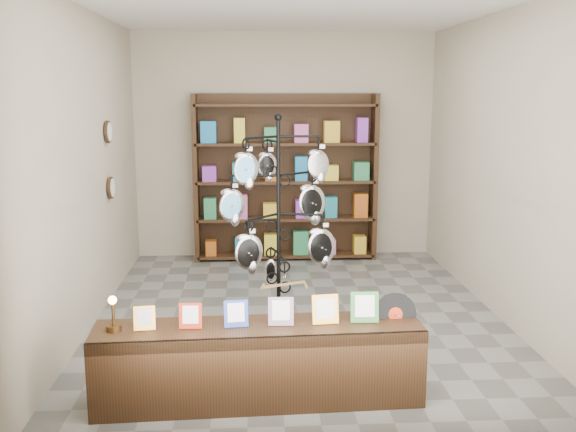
% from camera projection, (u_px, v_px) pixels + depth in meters
% --- Properties ---
extents(ground, '(5.00, 5.00, 0.00)m').
position_uv_depth(ground, '(298.00, 315.00, 6.48)').
color(ground, slate).
rests_on(ground, ground).
extents(room_envelope, '(5.00, 5.00, 5.00)m').
position_uv_depth(room_envelope, '(298.00, 131.00, 6.12)').
color(room_envelope, '#B2A790').
rests_on(room_envelope, ground).
extents(display_tree, '(1.08, 1.07, 2.04)m').
position_uv_depth(display_tree, '(278.00, 214.00, 5.53)').
color(display_tree, black).
rests_on(display_tree, ground).
extents(front_shelf, '(2.36, 0.58, 0.83)m').
position_uv_depth(front_shelf, '(259.00, 363.00, 4.63)').
color(front_shelf, black).
rests_on(front_shelf, ground).
extents(back_shelving, '(2.42, 0.36, 2.20)m').
position_uv_depth(back_shelving, '(285.00, 183.00, 8.53)').
color(back_shelving, black).
rests_on(back_shelving, ground).
extents(wall_clocks, '(0.03, 0.24, 0.84)m').
position_uv_depth(wall_clocks, '(110.00, 160.00, 6.86)').
color(wall_clocks, black).
rests_on(wall_clocks, ground).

